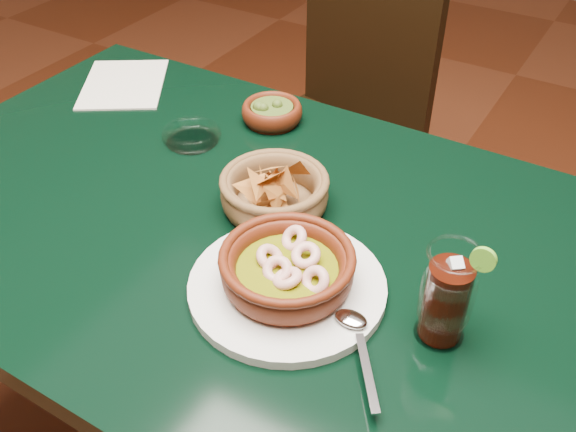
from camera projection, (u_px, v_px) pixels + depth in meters
The scene contains 8 objects.
dining_table at pixel (225, 255), 1.11m from camera, with size 1.20×0.80×0.75m.
dining_chair at pixel (337, 124), 1.73m from camera, with size 0.50×0.50×0.92m.
shrimp_plate at pixel (288, 273), 0.88m from camera, with size 0.34×0.28×0.08m.
chip_basket at pixel (274, 192), 1.03m from camera, with size 0.21×0.21×0.12m.
guacamole_ramekin at pixel (272, 112), 1.25m from camera, with size 0.14×0.14×0.05m.
cola_drink at pixel (447, 296), 0.80m from camera, with size 0.14×0.14×0.16m.
glass_ashtray at pixel (192, 136), 1.20m from camera, with size 0.12×0.12×0.03m.
paper_menu at pixel (124, 84), 1.39m from camera, with size 0.26×0.28×0.00m.
Camera 1 is at (0.52, -0.65, 1.40)m, focal length 40.00 mm.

